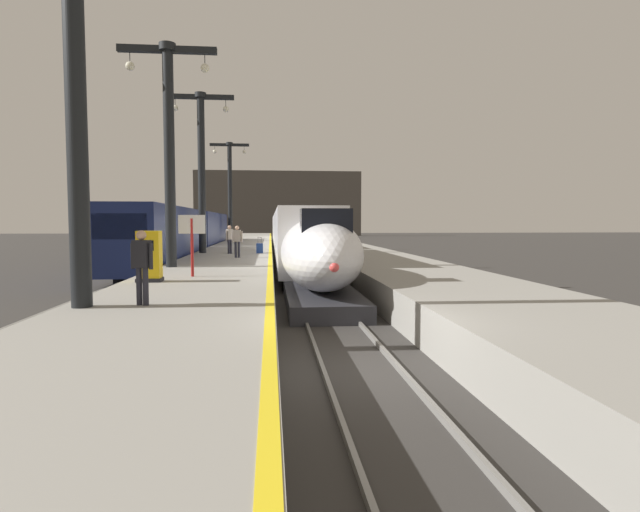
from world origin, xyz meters
name	(u,v)px	position (x,y,z in m)	size (l,w,h in m)	color
ground_plane	(361,371)	(0.00, 0.00, 0.00)	(260.00, 260.00, 0.00)	#33302D
platform_left	(236,258)	(-4.05, 24.75, 0.53)	(4.80, 110.00, 1.05)	gray
platform_right	(356,257)	(4.05, 24.75, 0.53)	(4.80, 110.00, 1.05)	gray
platform_left_safety_stripe	(270,250)	(-1.77, 24.75, 1.05)	(0.20, 107.80, 0.01)	yellow
rail_main_left	(284,262)	(-0.75, 27.50, 0.06)	(0.08, 110.00, 0.12)	slate
rail_main_right	(305,261)	(0.75, 27.50, 0.06)	(0.08, 110.00, 0.12)	slate
rail_secondary_left	(171,262)	(-8.85, 27.50, 0.06)	(0.08, 110.00, 0.12)	slate
rail_secondary_right	(192,262)	(-7.35, 27.50, 0.06)	(0.08, 110.00, 0.12)	slate
highspeed_train_main	(292,234)	(0.00, 32.37, 1.95)	(2.92, 57.86, 3.60)	silver
regional_train_adjacent	(188,233)	(-8.10, 30.72, 2.13)	(2.85, 36.60, 3.80)	#141E4C
station_column_near	(75,64)	(-5.90, 1.89, 6.29)	(4.00, 0.68, 8.65)	black
station_column_mid	(169,134)	(-5.90, 12.16, 6.57)	(4.00, 0.68, 9.17)	black
station_column_far	(201,158)	(-5.90, 22.14, 6.83)	(4.00, 0.68, 9.66)	black
station_column_distant	(230,182)	(-5.90, 44.07, 7.05)	(4.00, 0.68, 10.07)	black
passenger_near_edge	(230,237)	(-4.18, 21.14, 2.04)	(0.45, 0.42, 1.69)	#23232D
passenger_mid_platform	(142,262)	(-4.63, 2.02, 2.04)	(0.53, 0.35, 1.69)	#23232D
passenger_far_waiting	(237,239)	(-3.50, 17.56, 2.04)	(0.57, 0.24, 1.69)	#23232D
rolling_suitcase	(260,248)	(-2.41, 21.37, 1.35)	(0.40, 0.22, 0.98)	navy
ticket_machine_yellow	(149,258)	(-5.55, 6.74, 1.79)	(0.76, 0.62, 1.60)	yellow
departure_info_board	(192,233)	(-4.44, 8.15, 2.56)	(0.90, 0.10, 2.12)	maroon
terminus_back_wall	(278,204)	(0.00, 102.00, 7.00)	(36.00, 2.00, 14.00)	#4C4742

